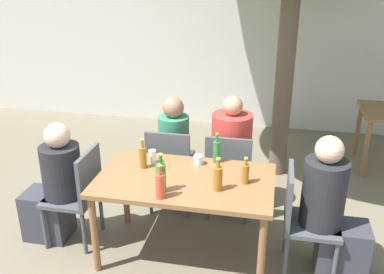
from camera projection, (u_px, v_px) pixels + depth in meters
name	position (u px, v px, depth m)	size (l,w,h in m)	color
ground_plane	(185.00, 252.00, 3.84)	(30.00, 30.00, 0.00)	#706651
cafe_building_wall	(233.00, 35.00, 6.35)	(10.00, 0.08, 2.80)	beige
dining_table_front	(185.00, 187.00, 3.58)	(1.47, 0.86, 0.75)	brown
patio_chair_0	(79.00, 191.00, 3.82)	(0.44, 0.44, 0.91)	#474C51
patio_chair_1	(302.00, 215.00, 3.46)	(0.44, 0.44, 0.91)	#474C51
patio_chair_2	(171.00, 166.00, 4.30)	(0.44, 0.44, 0.91)	#474C51
patio_chair_3	(229.00, 171.00, 4.19)	(0.44, 0.44, 0.91)	#474C51
person_seated_0	(55.00, 188.00, 3.86)	(0.57, 0.35, 1.16)	#383842
person_seated_1	(332.00, 215.00, 3.41)	(0.57, 0.34, 1.22)	#383842
person_seated_2	(176.00, 155.00, 4.51)	(0.31, 0.56, 1.19)	#383842
person_seated_3	(232.00, 157.00, 4.37)	(0.40, 0.60, 1.24)	#383842
amber_bottle_0	(245.00, 173.00, 3.44)	(0.06, 0.06, 0.23)	#9E661E
amber_bottle_1	(143.00, 157.00, 3.70)	(0.06, 0.06, 0.27)	#9E661E
green_bottle_2	(161.00, 177.00, 3.30)	(0.08, 0.08, 0.32)	#287A38
amber_bottle_3	(218.00, 178.00, 3.33)	(0.07, 0.07, 0.28)	#9E661E
soda_bottle_4	(160.00, 185.00, 3.22)	(0.07, 0.07, 0.28)	#DB4C2D
green_bottle_5	(217.00, 151.00, 3.80)	(0.06, 0.06, 0.28)	#287A38
drinking_glass_0	(153.00, 157.00, 3.80)	(0.07, 0.07, 0.12)	silver
drinking_glass_1	(198.00, 160.00, 3.78)	(0.08, 0.08, 0.09)	white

